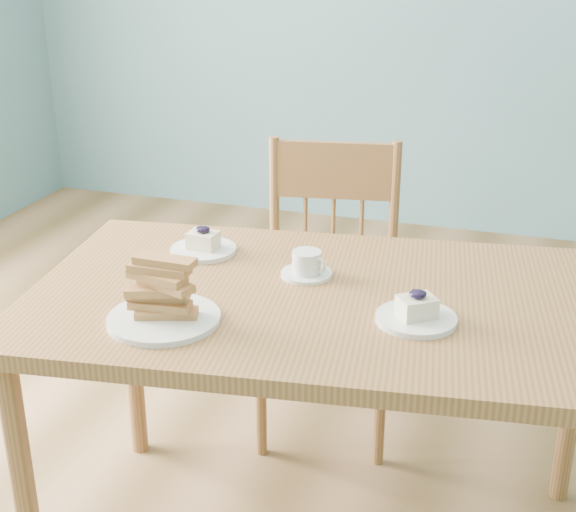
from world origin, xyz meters
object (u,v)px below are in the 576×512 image
Objects in this scene: coffee_cup at (307,265)px; cheesecake_plate_near at (416,314)px; dining_table at (330,323)px; dining_chair at (328,291)px; cheesecake_plate_far at (203,246)px; biscotti_plate at (163,300)px.

cheesecake_plate_near is at bearing -10.08° from coffee_cup.
dining_table is 8.50× the size of cheesecake_plate_near.
cheesecake_plate_far is (-0.23, -0.45, 0.30)m from dining_chair.
biscotti_plate reaches higher than coffee_cup.
dining_table is at bearing -84.70° from dining_chair.
dining_chair is at bearing 80.27° from biscotti_plate.
dining_table is 0.66m from dining_chair.
dining_chair reaches higher than biscotti_plate.
cheesecake_plate_near is 0.55m from biscotti_plate.
cheesecake_plate_far is (-0.39, 0.15, 0.09)m from dining_table.
cheesecake_plate_near is 0.72× the size of biscotti_plate.
coffee_cup is at bearing -11.86° from cheesecake_plate_far.
dining_chair is 0.60m from coffee_cup.
cheesecake_plate_near reaches higher than dining_table.
cheesecake_plate_near is at bearing -70.90° from dining_chair.
biscotti_plate is at bearing -162.14° from cheesecake_plate_near.
dining_table is 0.43m from cheesecake_plate_far.
coffee_cup is at bearing 125.86° from dining_table.
cheesecake_plate_near reaches higher than coffee_cup.
biscotti_plate reaches higher than cheesecake_plate_near.
dining_table is 8.70× the size of cheesecake_plate_far.
biscotti_plate is (-0.52, -0.17, 0.03)m from cheesecake_plate_near.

